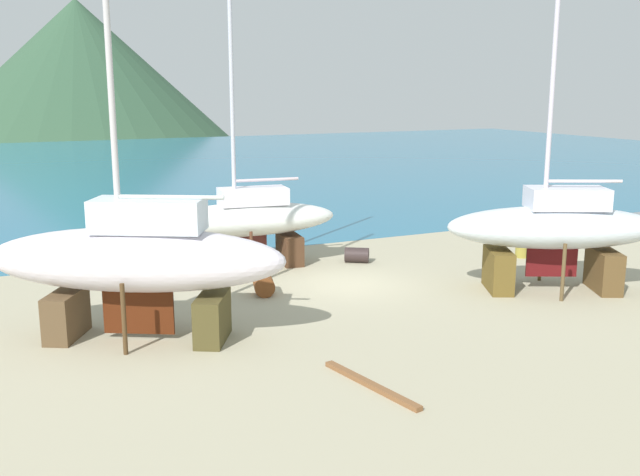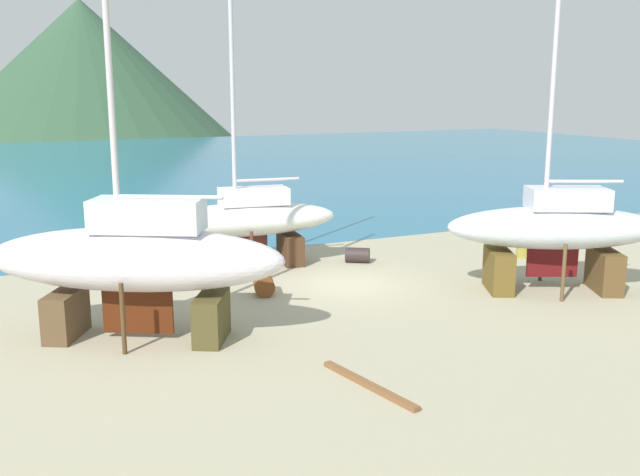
{
  "view_description": "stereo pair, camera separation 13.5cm",
  "coord_description": "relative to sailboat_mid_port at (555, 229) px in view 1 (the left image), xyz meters",
  "views": [
    {
      "loc": [
        -11.06,
        -21.03,
        6.63
      ],
      "look_at": [
        -1.43,
        -0.62,
        1.88
      ],
      "focal_mm": 40.37,
      "sensor_mm": 36.0,
      "label": 1
    },
    {
      "loc": [
        -10.94,
        -21.09,
        6.63
      ],
      "look_at": [
        -1.43,
        -0.62,
        1.88
      ],
      "focal_mm": 40.37,
      "sensor_mm": 36.0,
      "label": 2
    }
  ],
  "objects": [
    {
      "name": "ground_plane",
      "position": [
        -5.74,
        0.52,
        -2.07
      ],
      "size": [
        36.89,
        36.89,
        0.0
      ],
      "primitive_type": "plane",
      "color": "tan"
    },
    {
      "name": "sea_water",
      "position": [
        -5.74,
        43.57,
        -2.07
      ],
      "size": [
        129.38,
        67.65,
        0.01
      ],
      "primitive_type": "cube",
      "color": "#246B8F",
      "rests_on": "ground"
    },
    {
      "name": "headland_hill",
      "position": [
        -1.73,
        102.27,
        -2.07
      ],
      "size": [
        86.29,
        86.29,
        39.92
      ],
      "primitive_type": "cone",
      "color": "#304F36",
      "rests_on": "ground"
    },
    {
      "name": "sailboat_mid_port",
      "position": [
        0.0,
        0.0,
        0.0
      ],
      "size": [
        7.25,
        5.08,
        11.66
      ],
      "rotation": [
        0.0,
        0.0,
        2.69
      ],
      "color": "brown",
      "rests_on": "ground"
    },
    {
      "name": "sailboat_far_slipway",
      "position": [
        -8.11,
        7.38,
        -0.3
      ],
      "size": [
        7.18,
        2.87,
        10.72
      ],
      "rotation": [
        0.0,
        0.0,
        3.02
      ],
      "color": "#4E3826",
      "rests_on": "ground"
    },
    {
      "name": "sailboat_large_starboard",
      "position": [
        -13.33,
        1.04,
        0.15
      ],
      "size": [
        7.97,
        5.69,
        14.03
      ],
      "rotation": [
        0.0,
        0.0,
        2.63
      ],
      "color": "brown",
      "rests_on": "ground"
    },
    {
      "name": "barrel_rust_near",
      "position": [
        2.33,
        4.14,
        -1.62
      ],
      "size": [
        0.57,
        0.57,
        0.89
      ],
      "primitive_type": "cylinder",
      "rotation": [
        0.0,
        0.0,
        1.63
      ],
      "color": "olive",
      "rests_on": "ground"
    },
    {
      "name": "barrel_tipped_left",
      "position": [
        -4.02,
        6.17,
        -1.78
      ],
      "size": [
        1.08,
        0.99,
        0.58
      ],
      "primitive_type": "cylinder",
      "rotation": [
        1.57,
        0.0,
        4.13
      ],
      "color": "#302524",
      "rests_on": "ground"
    },
    {
      "name": "barrel_tar_black",
      "position": [
        3.64,
        4.1,
        -1.64
      ],
      "size": [
        0.85,
        0.85,
        0.85
      ],
      "primitive_type": "cylinder",
      "rotation": [
        0.0,
        0.0,
        2.55
      ],
      "color": "brown",
      "rests_on": "ground"
    },
    {
      "name": "barrel_blue_faded",
      "position": [
        -8.85,
        3.53,
        -1.74
      ],
      "size": [
        0.84,
        0.9,
        0.66
      ],
      "primitive_type": "cylinder",
      "rotation": [
        1.57,
        0.0,
        2.87
      ],
      "color": "brown",
      "rests_on": "ground"
    },
    {
      "name": "timber_plank_far",
      "position": [
        -9.3,
        -4.36,
        -2.01
      ],
      "size": [
        0.78,
        3.16,
        0.11
      ],
      "primitive_type": "cube",
      "rotation": [
        0.0,
        0.0,
        1.76
      ],
      "color": "brown",
      "rests_on": "ground"
    }
  ]
}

